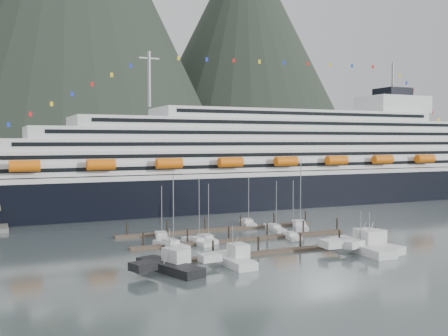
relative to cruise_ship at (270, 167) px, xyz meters
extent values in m
plane|color=#4C5A59|center=(-30.03, -54.94, -12.04)|extent=(1600.00, 1600.00, 0.00)
cone|color=#202B20|center=(9.97, 505.06, 167.96)|extent=(400.00, 400.00, 420.00)
cone|color=#202B20|center=(269.97, 565.06, 142.96)|extent=(360.00, 360.00, 360.00)
cube|color=black|center=(-5.03, 0.06, -8.04)|extent=(210.00, 28.00, 12.00)
cube|color=silver|center=(-5.03, 0.06, -1.54)|extent=(205.80, 27.44, 1.50)
cube|color=silver|center=(-0.03, 0.06, 1.06)|extent=(185.00, 26.00, 3.20)
cube|color=black|center=(-0.03, -12.99, 1.22)|extent=(175.75, 0.20, 1.00)
cube|color=silver|center=(1.97, 0.06, 4.26)|extent=(180.00, 25.00, 3.20)
cube|color=black|center=(1.97, -12.49, 4.42)|extent=(171.00, 0.20, 1.00)
cube|color=silver|center=(3.97, 0.06, 7.46)|extent=(172.00, 24.00, 3.20)
cube|color=black|center=(3.97, -11.99, 7.62)|extent=(163.40, 0.20, 1.00)
cube|color=silver|center=(5.97, 0.06, 10.66)|extent=(160.00, 23.00, 3.20)
cube|color=black|center=(5.97, -11.49, 10.82)|extent=(152.00, 0.20, 1.00)
cube|color=silver|center=(7.97, 0.06, 13.76)|extent=(140.00, 22.00, 3.00)
cube|color=black|center=(7.97, -10.99, 13.91)|extent=(133.00, 0.20, 1.00)
cube|color=silver|center=(9.97, 0.06, 16.76)|extent=(95.00, 20.00, 3.00)
cube|color=black|center=(9.97, -9.99, 16.91)|extent=(90.25, 0.20, 1.00)
cube|color=silver|center=(49.97, 0.06, 21.26)|extent=(22.00, 16.00, 6.00)
cube|color=black|center=(49.97, 0.06, 25.76)|extent=(10.00, 10.00, 3.00)
cylinder|color=gray|center=(-40.03, 0.06, 26.26)|extent=(1.00, 1.00, 16.00)
cylinder|color=gray|center=(49.97, 0.06, 31.26)|extent=(0.80, 0.80, 10.00)
cylinder|color=orange|center=(-75.03, -14.94, 2.46)|extent=(7.00, 2.80, 2.80)
cylinder|color=orange|center=(-57.03, -14.94, 2.46)|extent=(7.00, 2.80, 2.80)
cylinder|color=orange|center=(-39.03, -14.94, 2.46)|extent=(7.00, 2.80, 2.80)
cylinder|color=orange|center=(-21.03, -14.94, 2.46)|extent=(7.00, 2.80, 2.80)
cylinder|color=orange|center=(-3.03, -14.94, 2.46)|extent=(7.00, 2.80, 2.80)
cylinder|color=orange|center=(14.97, -14.94, 2.46)|extent=(7.00, 2.80, 2.80)
cylinder|color=orange|center=(32.97, -14.94, 2.46)|extent=(7.00, 2.80, 2.80)
cylinder|color=orange|center=(50.97, -14.94, 2.46)|extent=(7.00, 2.80, 2.80)
cube|color=#42362B|center=(-35.03, -64.94, -11.79)|extent=(48.00, 2.00, 0.50)
cylinder|color=black|center=(-56.03, -63.84, -10.64)|extent=(0.36, 0.36, 3.20)
cylinder|color=black|center=(-47.03, -63.84, -10.64)|extent=(0.36, 0.36, 3.20)
cylinder|color=black|center=(-38.03, -63.84, -10.64)|extent=(0.36, 0.36, 3.20)
cylinder|color=black|center=(-29.03, -63.84, -10.64)|extent=(0.36, 0.36, 3.20)
cylinder|color=black|center=(-20.03, -63.84, -10.64)|extent=(0.36, 0.36, 3.20)
cylinder|color=black|center=(-11.03, -63.84, -10.64)|extent=(0.36, 0.36, 3.20)
cube|color=#42362B|center=(-35.03, -51.94, -11.79)|extent=(48.00, 2.00, 0.50)
cylinder|color=black|center=(-56.03, -50.84, -10.64)|extent=(0.36, 0.36, 3.20)
cylinder|color=black|center=(-47.03, -50.84, -10.64)|extent=(0.36, 0.36, 3.20)
cylinder|color=black|center=(-38.03, -50.84, -10.64)|extent=(0.36, 0.36, 3.20)
cylinder|color=black|center=(-29.03, -50.84, -10.64)|extent=(0.36, 0.36, 3.20)
cylinder|color=black|center=(-20.03, -50.84, -10.64)|extent=(0.36, 0.36, 3.20)
cylinder|color=black|center=(-11.03, -50.84, -10.64)|extent=(0.36, 0.36, 3.20)
cube|color=#42362B|center=(-35.03, -38.94, -11.79)|extent=(48.00, 2.00, 0.50)
cylinder|color=black|center=(-56.03, -37.84, -10.64)|extent=(0.36, 0.36, 3.20)
cylinder|color=black|center=(-47.03, -37.84, -10.64)|extent=(0.36, 0.36, 3.20)
cylinder|color=black|center=(-38.03, -37.84, -10.64)|extent=(0.36, 0.36, 3.20)
cylinder|color=black|center=(-29.03, -37.84, -10.64)|extent=(0.36, 0.36, 3.20)
cylinder|color=black|center=(-20.03, -37.84, -10.64)|extent=(0.36, 0.36, 3.20)
cylinder|color=black|center=(-11.03, -37.84, -10.64)|extent=(0.36, 0.36, 3.20)
cube|color=silver|center=(-51.12, -52.74, -11.79)|extent=(4.89, 9.58, 1.43)
cube|color=silver|center=(-51.12, -52.74, -10.86)|extent=(2.79, 3.63, 0.82)
cylinder|color=gray|center=(-50.89, -53.64, -4.33)|extent=(0.16, 0.16, 13.57)
cube|color=silver|center=(-45.15, -51.15, -11.79)|extent=(3.81, 8.86, 1.20)
cube|color=silver|center=(-45.15, -51.15, -11.05)|extent=(2.25, 3.28, 0.69)
cylinder|color=gray|center=(-44.99, -51.99, -5.06)|extent=(0.14, 0.14, 12.42)
cube|color=silver|center=(-42.18, -49.39, -11.79)|extent=(2.95, 8.33, 1.20)
cube|color=silver|center=(-42.18, -49.39, -11.05)|extent=(1.97, 3.00, 0.69)
cylinder|color=gray|center=(-42.25, -50.21, -5.74)|extent=(0.14, 0.14, 11.05)
cube|color=silver|center=(-23.09, -43.64, -11.79)|extent=(3.72, 9.80, 1.22)
cube|color=silver|center=(-23.09, -43.64, -11.04)|extent=(2.24, 3.58, 0.70)
cylinder|color=gray|center=(-23.24, -44.59, -5.95)|extent=(0.14, 0.14, 10.61)
cube|color=silver|center=(-49.99, -43.14, -11.79)|extent=(4.55, 9.55, 1.29)
cube|color=silver|center=(-49.99, -43.14, -10.98)|extent=(2.57, 3.58, 0.74)
cylinder|color=gray|center=(-50.21, -44.04, -6.04)|extent=(0.15, 0.15, 10.34)
cube|color=silver|center=(-25.65, -34.94, -11.79)|extent=(4.85, 9.38, 1.40)
cube|color=silver|center=(-25.65, -34.94, -10.89)|extent=(2.75, 3.57, 0.80)
cylinder|color=gray|center=(-25.88, -35.81, -5.65)|extent=(0.16, 0.16, 10.98)
cube|color=silver|center=(-16.15, -43.31, -11.79)|extent=(7.64, 11.60, 1.54)
cube|color=silver|center=(-16.15, -43.31, -10.78)|extent=(3.75, 4.59, 0.88)
cylinder|color=gray|center=(-16.65, -44.35, -3.28)|extent=(0.18, 0.18, 15.53)
cube|color=silver|center=(-24.94, -54.03, -11.79)|extent=(4.01, 8.19, 1.23)
cube|color=silver|center=(-24.94, -54.03, -11.03)|extent=(2.33, 3.08, 0.70)
cylinder|color=gray|center=(-25.12, -54.80, -5.50)|extent=(0.14, 0.14, 11.49)
cube|color=black|center=(-57.03, -69.94, -11.69)|extent=(7.86, 13.76, 2.05)
cube|color=black|center=(-61.79, -71.61, -10.40)|extent=(4.25, 3.91, 1.23)
cube|color=silver|center=(-55.77, -69.50, -9.69)|extent=(4.02, 4.71, 2.25)
cube|color=black|center=(-55.77, -69.50, -8.87)|extent=(3.74, 4.39, 0.51)
cylinder|color=gray|center=(-57.03, -69.94, -7.95)|extent=(0.16, 0.16, 5.11)
cube|color=silver|center=(-46.09, -69.94, -11.69)|extent=(4.16, 11.09, 1.99)
cube|color=silver|center=(-50.23, -70.17, -10.45)|extent=(3.50, 2.58, 1.19)
cube|color=silver|center=(-45.00, -69.88, -9.76)|extent=(2.95, 3.42, 2.18)
cube|color=black|center=(-45.00, -69.88, -8.96)|extent=(2.74, 3.19, 0.50)
cylinder|color=gray|center=(-46.09, -69.94, -8.07)|extent=(0.16, 0.16, 4.96)
cube|color=silver|center=(-19.81, -69.94, -11.69)|extent=(4.79, 16.24, 2.30)
cube|color=silver|center=(-25.91, -69.69, -10.20)|extent=(4.05, 3.69, 1.38)
cube|color=silver|center=(-18.20, -70.01, -9.40)|extent=(3.41, 4.95, 2.53)
cube|color=black|center=(-18.20, -70.01, -8.48)|extent=(3.17, 4.62, 0.57)
cylinder|color=gray|center=(-19.81, -69.94, -7.44)|extent=(0.18, 0.18, 5.74)
cube|color=silver|center=(-17.73, -69.94, -11.69)|extent=(7.10, 13.78, 2.20)
cube|color=silver|center=(-22.60, -71.18, -10.28)|extent=(4.35, 3.74, 1.32)
cube|color=silver|center=(-16.45, -69.62, -9.51)|extent=(3.97, 4.60, 2.42)
cube|color=black|center=(-16.45, -69.62, -8.63)|extent=(3.69, 4.29, 0.55)
cylinder|color=gray|center=(-17.73, -69.94, -7.63)|extent=(0.18, 0.18, 5.51)
camera|label=1|loc=(-82.44, -147.78, 8.52)|focal=42.00mm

